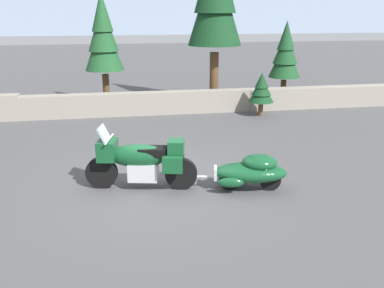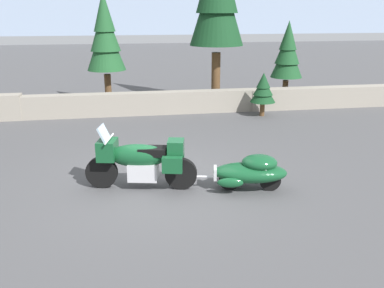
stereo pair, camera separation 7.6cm
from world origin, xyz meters
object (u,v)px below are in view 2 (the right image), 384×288
at_px(touring_motorcycle, 140,160).
at_px(pine_tree_far_right, 105,35).
at_px(pine_tree_secondary, 288,52).
at_px(car_shaped_trailer, 251,171).

distance_m(touring_motorcycle, pine_tree_far_right, 8.48).
bearing_deg(pine_tree_secondary, pine_tree_far_right, 174.42).
xyz_separation_m(car_shaped_trailer, pine_tree_far_right, (-2.99, 8.68, 2.24)).
xyz_separation_m(car_shaped_trailer, pine_tree_secondary, (3.86, 8.01, 1.58)).
bearing_deg(pine_tree_secondary, touring_motorcycle, -128.86).
bearing_deg(car_shaped_trailer, pine_tree_far_right, 109.01).
relative_size(touring_motorcycle, car_shaped_trailer, 1.03).
bearing_deg(touring_motorcycle, pine_tree_secondary, 51.14).
bearing_deg(touring_motorcycle, pine_tree_far_right, 95.49).
relative_size(pine_tree_secondary, pine_tree_far_right, 0.75).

